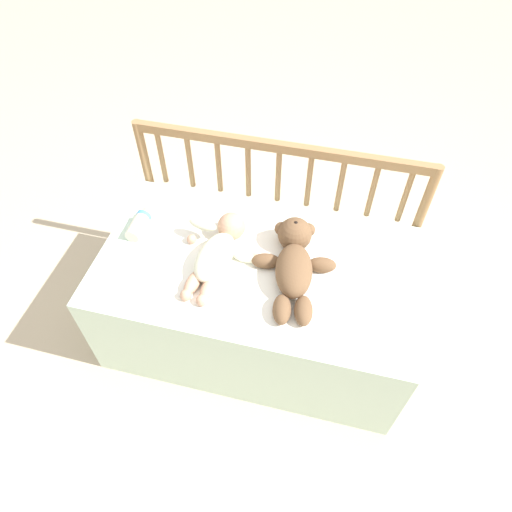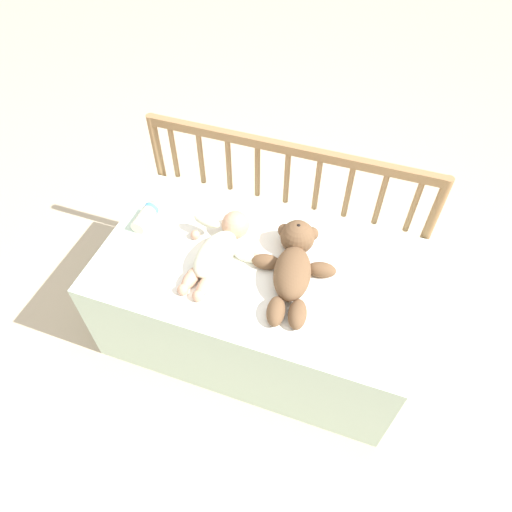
# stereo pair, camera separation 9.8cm
# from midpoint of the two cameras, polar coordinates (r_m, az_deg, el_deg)

# --- Properties ---
(ground_plane) EXTENTS (12.00, 12.00, 0.00)m
(ground_plane) POSITION_cam_midpoint_polar(r_m,az_deg,el_deg) (2.04, 1.49, -9.16)
(ground_plane) COLOR #C6B293
(crib_mattress) EXTENTS (1.17, 0.66, 0.46)m
(crib_mattress) POSITION_cam_midpoint_polar(r_m,az_deg,el_deg) (1.85, 1.64, -5.54)
(crib_mattress) COLOR silver
(crib_mattress) RESTS_ON ground_plane
(crib_rail) EXTENTS (1.17, 0.04, 0.74)m
(crib_rail) POSITION_cam_midpoint_polar(r_m,az_deg,el_deg) (1.85, 5.32, 8.43)
(crib_rail) COLOR #997047
(crib_rail) RESTS_ON ground_plane
(blanket) EXTENTS (0.80, 0.52, 0.01)m
(blanket) POSITION_cam_midpoint_polar(r_m,az_deg,el_deg) (1.64, 1.39, -2.00)
(blanket) COLOR white
(blanket) RESTS_ON crib_mattress
(teddy_bear) EXTENTS (0.31, 0.44, 0.13)m
(teddy_bear) POSITION_cam_midpoint_polar(r_m,az_deg,el_deg) (1.61, 6.45, -1.05)
(teddy_bear) COLOR brown
(teddy_bear) RESTS_ON crib_mattress
(baby) EXTENTS (0.29, 0.40, 0.11)m
(baby) POSITION_cam_midpoint_polar(r_m,az_deg,el_deg) (1.66, -2.93, 0.87)
(baby) COLOR #EAEACC
(baby) RESTS_ON crib_mattress
(baby_bottle) EXTENTS (0.06, 0.15, 0.06)m
(baby_bottle) POSITION_cam_midpoint_polar(r_m,az_deg,el_deg) (1.83, -12.05, 4.90)
(baby_bottle) COLOR #F4E5CC
(baby_bottle) RESTS_ON crib_mattress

